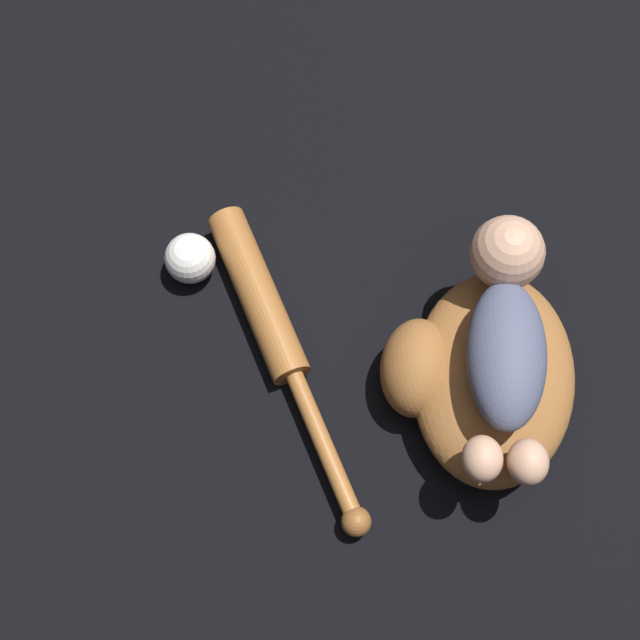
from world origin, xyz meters
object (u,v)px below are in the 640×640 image
baby_figure (507,330)px  baseball (190,258)px  baseball_glove (480,376)px  baseball_bat (273,324)px

baby_figure → baseball: 0.47m
baseball_glove → baseball_bat: (-0.04, 0.30, -0.03)m
baseball_bat → baseball: (0.04, 0.15, 0.01)m
baseball → baby_figure: bearing=-85.7°
baseball_glove → baby_figure: 0.10m
baseball_bat → baseball: bearing=75.0°
baseball_glove → baby_figure: (0.04, -0.01, 0.10)m
baby_figure → baseball_bat: baby_figure is taller
baseball_glove → baseball_bat: size_ratio=0.91×
baseball_glove → baseball: baseball_glove is taller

